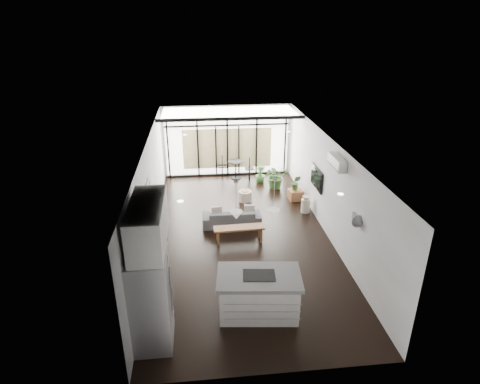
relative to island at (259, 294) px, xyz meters
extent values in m
cube|color=black|center=(0.00, 3.36, -0.48)|extent=(5.00, 10.00, 0.00)
cube|color=white|center=(0.00, 3.36, 2.32)|extent=(5.00, 10.00, 0.00)
cube|color=white|center=(-2.50, 3.36, 0.92)|extent=(0.02, 10.00, 2.80)
cube|color=white|center=(2.50, 3.36, 0.92)|extent=(0.02, 10.00, 2.80)
cube|color=white|center=(0.00, 8.36, 0.92)|extent=(5.00, 0.02, 2.80)
cube|color=white|center=(0.00, -1.64, 0.92)|extent=(5.00, 0.02, 2.80)
cube|color=black|center=(0.00, 8.24, 0.92)|extent=(5.00, 0.20, 2.80)
cube|color=white|center=(0.00, 7.36, 2.29)|extent=(4.70, 1.90, 0.06)
cube|color=#F4E2A0|center=(0.00, 8.31, 0.62)|extent=(3.50, 0.02, 1.60)
cube|color=silver|center=(0.00, 0.00, 0.00)|extent=(1.85, 1.22, 0.96)
cube|color=black|center=(0.00, 0.00, 0.48)|extent=(0.71, 0.51, 0.01)
cube|color=#99999E|center=(-2.16, -0.59, 0.50)|extent=(0.76, 0.95, 1.95)
cube|color=silver|center=(-2.22, 0.31, 0.71)|extent=(0.61, 0.64, 2.37)
cube|color=silver|center=(-2.12, -0.14, 1.87)|extent=(0.62, 1.75, 0.86)
cone|color=white|center=(-0.40, 0.71, 1.54)|extent=(0.26, 0.26, 0.18)
cone|color=white|center=(0.40, 0.71, 1.54)|extent=(0.26, 0.26, 0.18)
imported|color=#49494C|center=(-0.22, 4.03, -0.13)|extent=(1.79, 0.56, 0.70)
cube|color=brown|center=(-0.09, 3.02, -0.25)|extent=(1.45, 0.42, 0.46)
cylinder|color=beige|center=(0.40, 5.71, -0.29)|extent=(0.56, 0.56, 0.37)
cube|color=brown|center=(2.16, 5.66, -0.30)|extent=(0.51, 0.51, 0.35)
imported|color=#315C26|center=(1.67, 6.74, -0.11)|extent=(1.03, 1.10, 0.73)
imported|color=#315C26|center=(1.18, 7.33, -0.29)|extent=(0.72, 0.78, 0.39)
imported|color=#315C26|center=(2.16, 5.66, -0.01)|extent=(0.48, 0.63, 0.25)
cylinder|color=beige|center=(2.25, 4.64, -0.19)|extent=(0.31, 0.31, 0.57)
cube|color=black|center=(0.29, 7.87, -0.16)|extent=(1.44, 0.96, 0.64)
cube|color=black|center=(2.46, 4.36, 0.82)|extent=(0.05, 1.10, 0.65)
cube|color=white|center=(2.38, 2.56, 1.97)|extent=(0.22, 0.90, 0.30)
cube|color=black|center=(-2.47, 2.86, 1.07)|extent=(0.04, 0.70, 0.90)
camera|label=1|loc=(-1.13, -6.81, 5.38)|focal=30.00mm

